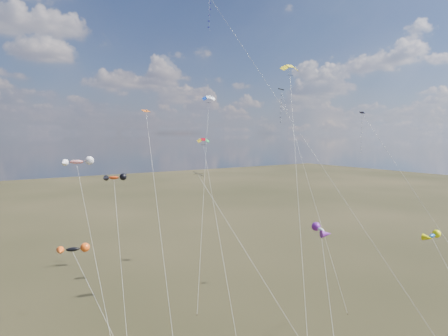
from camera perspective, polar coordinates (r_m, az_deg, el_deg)
diamond_black_high at (r=70.23m, az=8.53°, el=7.57°), size 7.97×22.02×30.86m
diamond_navy_tall at (r=56.86m, az=0.37°, el=18.31°), size 13.28×27.81×42.15m
diamond_black_mid at (r=41.63m, az=0.01°, el=-6.84°), size 8.44×10.36×18.93m
diamond_navy_right at (r=62.92m, az=19.79°, el=3.68°), size 11.02×13.80×26.20m
diamond_orange_center at (r=40.17m, az=-9.79°, el=-3.05°), size 3.44×14.04×25.55m
parafoil_yellow at (r=55.89m, az=9.42°, el=14.01°), size 15.18×18.90×32.66m
parafoil_blue_white at (r=67.94m, az=-2.21°, el=9.93°), size 12.51×16.44×29.68m
parafoil_tricolor at (r=61.40m, az=-2.93°, el=3.91°), size 7.85×19.33×22.57m
novelty_black_orange at (r=45.77m, az=-20.79°, el=-10.84°), size 4.75×9.16×11.35m
novelty_orange_black at (r=49.49m, az=-15.45°, el=-1.44°), size 4.22×13.35×18.21m
novelty_white_purple at (r=39.82m, az=13.70°, el=-8.70°), size 7.59×10.48×14.23m
novelty_redwhite_stripe at (r=48.96m, az=-20.30°, el=0.76°), size 3.39×12.12×20.31m
novelty_blue_yellow at (r=47.49m, az=27.64°, el=-8.63°), size 2.02×8.71×12.84m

